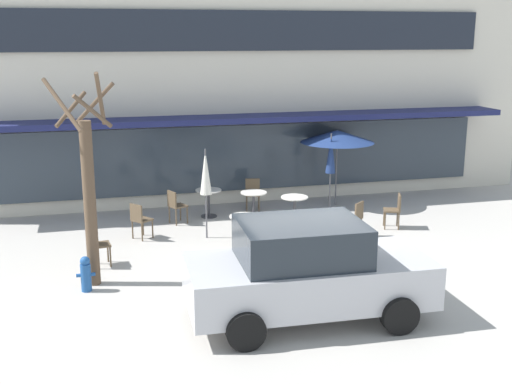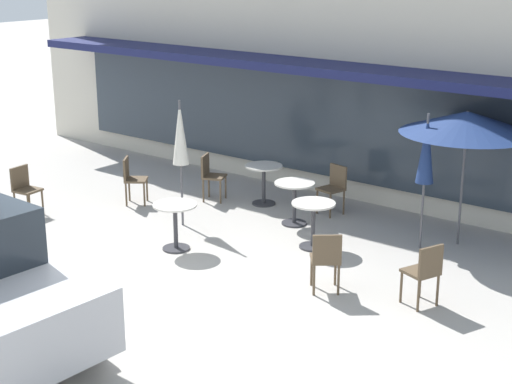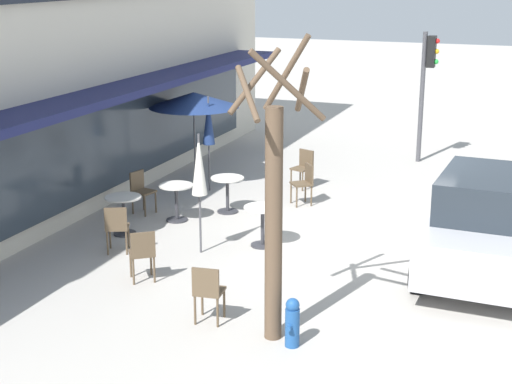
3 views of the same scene
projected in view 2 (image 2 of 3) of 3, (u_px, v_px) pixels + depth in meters
The scene contains 15 objects.
ground_plane at pixel (123, 306), 10.55m from camera, with size 80.00×80.00×0.00m, color #ADA8A0.
building_facade at pixel (458, 7), 17.02m from camera, with size 18.18×9.10×6.85m.
cafe_table_near_wall at pixel (175, 219), 12.40m from camera, with size 0.70×0.70×0.76m.
cafe_table_streetside at pixel (264, 178), 14.66m from camera, with size 0.70×0.70×0.76m.
cafe_table_by_tree at pixel (313, 217), 12.48m from camera, with size 0.70×0.70×0.76m.
cafe_table_mid_patio at pixel (294, 196), 13.57m from camera, with size 0.70×0.70×0.76m.
patio_umbrella_green_folded at pixel (180, 134), 13.21m from camera, with size 0.28×0.28×2.20m.
patio_umbrella_cream_folded at pixel (467, 122), 12.19m from camera, with size 2.10×2.10×2.20m.
patio_umbrella_corner_open at pixel (426, 150), 12.12m from camera, with size 0.28×0.28×2.20m.
cafe_chair_0 at pixel (211, 174), 14.91m from camera, with size 0.53×0.53×0.89m.
cafe_chair_1 at pixel (326, 257), 10.81m from camera, with size 0.56×0.56×0.89m.
cafe_chair_2 at pixel (334, 185), 14.14m from camera, with size 0.48×0.48×0.89m.
cafe_chair_3 at pixel (425, 270), 10.38m from camera, with size 0.52×0.52×0.89m.
cafe_chair_4 at pixel (24, 187), 14.07m from camera, with size 0.45×0.45×0.89m.
cafe_chair_5 at pixel (132, 177), 14.69m from camera, with size 0.56×0.56×0.89m.
Camera 2 is at (7.38, -6.45, 4.55)m, focal length 55.00 mm.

